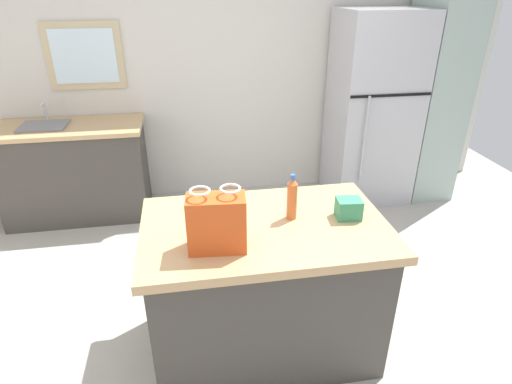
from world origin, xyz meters
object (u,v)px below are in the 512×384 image
at_px(kitchen_island, 264,287).
at_px(tall_cabinet, 435,89).
at_px(small_box, 349,208).
at_px(refrigerator, 373,110).
at_px(bottle, 292,199).
at_px(shopping_bag, 217,223).

relative_size(kitchen_island, tall_cabinet, 0.61).
bearing_deg(small_box, refrigerator, 62.86).
distance_m(tall_cabinet, small_box, 2.52).
height_order(refrigerator, bottle, refrigerator).
bearing_deg(refrigerator, kitchen_island, -127.33).
relative_size(refrigerator, shopping_bag, 5.61).
distance_m(refrigerator, bottle, 2.28).
xyz_separation_m(kitchen_island, refrigerator, (1.46, 1.91, 0.49)).
height_order(kitchen_island, tall_cabinet, tall_cabinet).
distance_m(kitchen_island, refrigerator, 2.45).
distance_m(tall_cabinet, bottle, 2.69).
bearing_deg(refrigerator, small_box, -117.14).
bearing_deg(refrigerator, bottle, -124.83).
bearing_deg(bottle, refrigerator, 55.17).
distance_m(shopping_bag, small_box, 0.78).
bearing_deg(shopping_bag, tall_cabinet, 41.44).
xyz_separation_m(shopping_bag, bottle, (0.44, 0.23, -0.02)).
bearing_deg(kitchen_island, tall_cabinet, 42.32).
height_order(kitchen_island, refrigerator, refrigerator).
bearing_deg(small_box, kitchen_island, 179.41).
height_order(kitchen_island, shopping_bag, shopping_bag).
distance_m(kitchen_island, bottle, 0.58).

